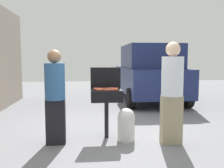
{
  "coord_description": "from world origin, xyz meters",
  "views": [
    {
      "loc": [
        -0.33,
        -4.79,
        1.54
      ],
      "look_at": [
        0.2,
        0.38,
        1.0
      ],
      "focal_mm": 39.39,
      "sensor_mm": 36.0,
      "label": 1
    }
  ],
  "objects_px": {
    "hot_dog_11": "(114,89)",
    "parked_minivan": "(149,73)",
    "hot_dog_3": "(97,89)",
    "hot_dog_1": "(108,90)",
    "hot_dog_4": "(100,90)",
    "hot_dog_12": "(97,88)",
    "bbq_grill": "(106,97)",
    "hot_dog_6": "(108,89)",
    "hot_dog_9": "(115,90)",
    "person_right": "(172,89)",
    "propane_tank": "(126,124)",
    "hot_dog_14": "(115,88)",
    "hot_dog_5": "(114,89)",
    "hot_dog_13": "(99,89)",
    "hot_dog_7": "(111,88)",
    "person_left": "(55,94)",
    "hot_dog_0": "(98,89)",
    "hot_dog_10": "(104,89)",
    "hot_dog_2": "(100,90)"
  },
  "relations": [
    {
      "from": "hot_dog_12",
      "to": "hot_dog_9",
      "type": "bearing_deg",
      "value": -43.05
    },
    {
      "from": "hot_dog_3",
      "to": "hot_dog_1",
      "type": "bearing_deg",
      "value": -49.2
    },
    {
      "from": "hot_dog_11",
      "to": "hot_dog_3",
      "type": "bearing_deg",
      "value": 171.67
    },
    {
      "from": "hot_dog_5",
      "to": "hot_dog_13",
      "type": "bearing_deg",
      "value": 173.18
    },
    {
      "from": "hot_dog_9",
      "to": "hot_dog_14",
      "type": "relative_size",
      "value": 1.0
    },
    {
      "from": "hot_dog_1",
      "to": "hot_dog_5",
      "type": "bearing_deg",
      "value": 45.44
    },
    {
      "from": "propane_tank",
      "to": "person_left",
      "type": "bearing_deg",
      "value": -177.43
    },
    {
      "from": "hot_dog_0",
      "to": "hot_dog_1",
      "type": "xyz_separation_m",
      "value": [
        0.18,
        -0.14,
        0.0
      ]
    },
    {
      "from": "hot_dog_3",
      "to": "hot_dog_11",
      "type": "bearing_deg",
      "value": -8.33
    },
    {
      "from": "hot_dog_4",
      "to": "hot_dog_1",
      "type": "bearing_deg",
      "value": -29.49
    },
    {
      "from": "person_right",
      "to": "parked_minivan",
      "type": "xyz_separation_m",
      "value": [
        0.75,
        4.62,
        0.03
      ]
    },
    {
      "from": "hot_dog_13",
      "to": "propane_tank",
      "type": "distance_m",
      "value": 0.84
    },
    {
      "from": "propane_tank",
      "to": "hot_dog_13",
      "type": "bearing_deg",
      "value": 155.08
    },
    {
      "from": "hot_dog_14",
      "to": "person_left",
      "type": "xyz_separation_m",
      "value": [
        -1.11,
        -0.37,
        -0.04
      ]
    },
    {
      "from": "hot_dog_7",
      "to": "bbq_grill",
      "type": "bearing_deg",
      "value": -128.44
    },
    {
      "from": "hot_dog_12",
      "to": "hot_dog_14",
      "type": "bearing_deg",
      "value": -5.79
    },
    {
      "from": "hot_dog_6",
      "to": "bbq_grill",
      "type": "bearing_deg",
      "value": -146.45
    },
    {
      "from": "hot_dog_3",
      "to": "propane_tank",
      "type": "bearing_deg",
      "value": -28.35
    },
    {
      "from": "hot_dog_6",
      "to": "propane_tank",
      "type": "xyz_separation_m",
      "value": [
        0.32,
        -0.24,
        -0.64
      ]
    },
    {
      "from": "hot_dog_10",
      "to": "propane_tank",
      "type": "height_order",
      "value": "hot_dog_10"
    },
    {
      "from": "hot_dog_7",
      "to": "parked_minivan",
      "type": "bearing_deg",
      "value": 66.16
    },
    {
      "from": "hot_dog_2",
      "to": "bbq_grill",
      "type": "bearing_deg",
      "value": 48.92
    },
    {
      "from": "hot_dog_6",
      "to": "hot_dog_5",
      "type": "bearing_deg",
      "value": -20.25
    },
    {
      "from": "hot_dog_6",
      "to": "person_left",
      "type": "bearing_deg",
      "value": -162.98
    },
    {
      "from": "hot_dog_13",
      "to": "person_right",
      "type": "distance_m",
      "value": 1.37
    },
    {
      "from": "hot_dog_11",
      "to": "parked_minivan",
      "type": "relative_size",
      "value": 0.03
    },
    {
      "from": "hot_dog_4",
      "to": "person_left",
      "type": "bearing_deg",
      "value": -166.23
    },
    {
      "from": "hot_dog_12",
      "to": "person_right",
      "type": "xyz_separation_m",
      "value": [
        1.31,
        -0.59,
        0.04
      ]
    },
    {
      "from": "bbq_grill",
      "to": "hot_dog_4",
      "type": "xyz_separation_m",
      "value": [
        -0.13,
        -0.08,
        0.16
      ]
    },
    {
      "from": "hot_dog_1",
      "to": "hot_dog_7",
      "type": "bearing_deg",
      "value": 72.54
    },
    {
      "from": "propane_tank",
      "to": "bbq_grill",
      "type": "bearing_deg",
      "value": 148.47
    },
    {
      "from": "hot_dog_1",
      "to": "propane_tank",
      "type": "bearing_deg",
      "value": -10.01
    },
    {
      "from": "bbq_grill",
      "to": "hot_dog_3",
      "type": "relative_size",
      "value": 7.26
    },
    {
      "from": "hot_dog_1",
      "to": "hot_dog_5",
      "type": "height_order",
      "value": "same"
    },
    {
      "from": "hot_dog_11",
      "to": "hot_dog_14",
      "type": "relative_size",
      "value": 1.0
    },
    {
      "from": "hot_dog_9",
      "to": "hot_dog_14",
      "type": "xyz_separation_m",
      "value": [
        0.03,
        0.26,
        0.0
      ]
    },
    {
      "from": "hot_dog_3",
      "to": "hot_dog_5",
      "type": "height_order",
      "value": "same"
    },
    {
      "from": "hot_dog_11",
      "to": "parked_minivan",
      "type": "distance_m",
      "value": 4.48
    },
    {
      "from": "hot_dog_4",
      "to": "hot_dog_11",
      "type": "distance_m",
      "value": 0.3
    },
    {
      "from": "hot_dog_6",
      "to": "hot_dog_12",
      "type": "height_order",
      "value": "same"
    },
    {
      "from": "hot_dog_4",
      "to": "hot_dog_12",
      "type": "xyz_separation_m",
      "value": [
        -0.04,
        0.21,
        0.0
      ]
    },
    {
      "from": "hot_dog_1",
      "to": "hot_dog_9",
      "type": "height_order",
      "value": "same"
    },
    {
      "from": "hot_dog_14",
      "to": "hot_dog_5",
      "type": "bearing_deg",
      "value": -103.08
    },
    {
      "from": "bbq_grill",
      "to": "hot_dog_4",
      "type": "bearing_deg",
      "value": -149.22
    },
    {
      "from": "hot_dog_3",
      "to": "hot_dog_12",
      "type": "xyz_separation_m",
      "value": [
        0.02,
        0.05,
        0.0
      ]
    },
    {
      "from": "hot_dog_3",
      "to": "hot_dog_6",
      "type": "xyz_separation_m",
      "value": [
        0.22,
        -0.05,
        0.0
      ]
    },
    {
      "from": "hot_dog_4",
      "to": "hot_dog_9",
      "type": "xyz_separation_m",
      "value": [
        0.27,
        -0.08,
        0.0
      ]
    },
    {
      "from": "hot_dog_3",
      "to": "hot_dog_11",
      "type": "distance_m",
      "value": 0.34
    },
    {
      "from": "hot_dog_10",
      "to": "hot_dog_6",
      "type": "bearing_deg",
      "value": -32.65
    },
    {
      "from": "hot_dog_2",
      "to": "parked_minivan",
      "type": "distance_m",
      "value": 4.75
    }
  ]
}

